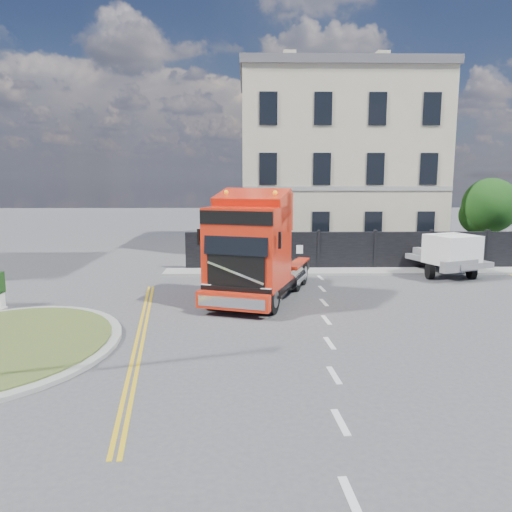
{
  "coord_description": "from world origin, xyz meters",
  "views": [
    {
      "loc": [
        0.18,
        -16.99,
        4.94
      ],
      "look_at": [
        0.57,
        2.41,
        1.8
      ],
      "focal_mm": 35.0,
      "sensor_mm": 36.0,
      "label": 1
    }
  ],
  "objects": [
    {
      "name": "georgian_building",
      "position": [
        6.0,
        16.5,
        5.77
      ],
      "size": [
        12.3,
        10.3,
        12.8
      ],
      "color": "beige",
      "rests_on": "ground"
    },
    {
      "name": "pavement_far",
      "position": [
        6.0,
        8.1,
        0.06
      ],
      "size": [
        20.0,
        1.6,
        0.12
      ],
      "primitive_type": "cube",
      "color": "gray",
      "rests_on": "ground"
    },
    {
      "name": "ground",
      "position": [
        0.0,
        0.0,
        0.0
      ],
      "size": [
        120.0,
        120.0,
        0.0
      ],
      "primitive_type": "plane",
      "color": "#424244",
      "rests_on": "ground"
    },
    {
      "name": "flatbed_pickup",
      "position": [
        10.05,
        7.01,
        1.15
      ],
      "size": [
        3.8,
        5.62,
        2.13
      ],
      "rotation": [
        0.0,
        0.0,
        0.38
      ],
      "color": "slate",
      "rests_on": "ground"
    },
    {
      "name": "truck",
      "position": [
        0.48,
        2.23,
        1.92
      ],
      "size": [
        4.79,
        7.63,
        4.29
      ],
      "rotation": [
        0.0,
        0.0,
        -0.32
      ],
      "color": "black",
      "rests_on": "ground"
    },
    {
      "name": "tree",
      "position": [
        14.38,
        12.1,
        3.05
      ],
      "size": [
        3.2,
        3.2,
        4.8
      ],
      "color": "#382619",
      "rests_on": "ground"
    },
    {
      "name": "hoarding_fence",
      "position": [
        6.55,
        9.0,
        1.0
      ],
      "size": [
        18.8,
        0.25,
        2.0
      ],
      "color": "black",
      "rests_on": "ground"
    }
  ]
}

